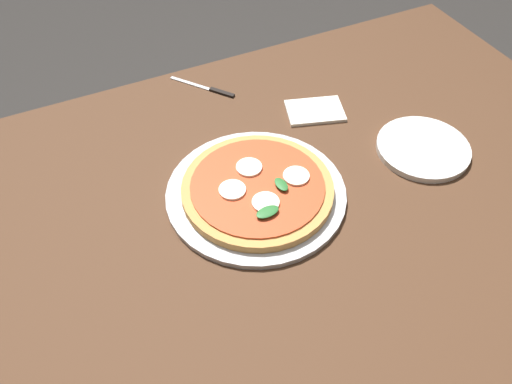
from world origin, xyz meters
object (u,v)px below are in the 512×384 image
at_px(pizza, 258,188).
at_px(napkin, 315,111).
at_px(dining_table, 272,235).
at_px(serving_tray, 256,193).
at_px(knife, 210,89).
at_px(plate_white, 423,148).

distance_m(pizza, napkin, 0.30).
bearing_deg(pizza, dining_table, 106.61).
distance_m(serving_tray, knife, 0.36).
relative_size(serving_tray, knife, 2.45).
distance_m(serving_tray, napkin, 0.30).
relative_size(pizza, knife, 2.05).
height_order(plate_white, knife, plate_white).
bearing_deg(napkin, pizza, 37.55).
relative_size(dining_table, pizza, 5.29).
distance_m(dining_table, serving_tray, 0.10).
bearing_deg(napkin, dining_table, 44.93).
xyz_separation_m(dining_table, napkin, (-0.22, -0.22, 0.09)).
relative_size(dining_table, napkin, 12.17).
distance_m(dining_table, plate_white, 0.38).
height_order(serving_tray, knife, serving_tray).
relative_size(dining_table, knife, 10.85).
height_order(pizza, napkin, pizza).
bearing_deg(plate_white, pizza, -5.07).
distance_m(plate_white, napkin, 0.26).
bearing_deg(knife, pizza, 82.53).
bearing_deg(plate_white, knife, -50.30).
height_order(dining_table, pizza, pizza).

